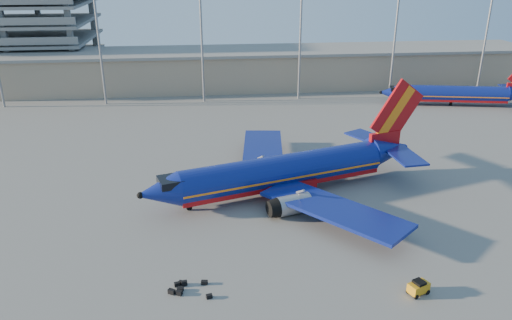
% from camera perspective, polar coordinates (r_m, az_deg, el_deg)
% --- Properties ---
extents(ground, '(220.00, 220.00, 0.00)m').
position_cam_1_polar(ground, '(62.55, -0.82, -4.26)').
color(ground, slate).
rests_on(ground, ground).
extents(terminal_building, '(122.00, 16.00, 8.50)m').
position_cam_1_polar(terminal_building, '(117.20, 1.37, 10.53)').
color(terminal_building, gray).
rests_on(terminal_building, ground).
extents(light_mast_row, '(101.60, 1.60, 28.65)m').
position_cam_1_polar(light_mast_row, '(102.84, -0.53, 16.38)').
color(light_mast_row, gray).
rests_on(light_mast_row, ground).
extents(aircraft_main, '(37.87, 35.86, 13.19)m').
position_cam_1_polar(aircraft_main, '(63.04, 3.77, -1.27)').
color(aircraft_main, navy).
rests_on(aircraft_main, ground).
extents(aircraft_second, '(30.76, 12.81, 10.51)m').
position_cam_1_polar(aircraft_second, '(108.99, 21.91, 7.04)').
color(aircraft_second, navy).
rests_on(aircraft_second, ground).
extents(baggage_tug, '(2.15, 1.77, 1.34)m').
position_cam_1_polar(baggage_tug, '(47.79, 18.09, -13.65)').
color(baggage_tug, orange).
rests_on(baggage_tug, ground).
extents(luggage_pile, '(3.98, 2.66, 0.49)m').
position_cam_1_polar(luggage_pile, '(46.75, -8.08, -14.27)').
color(luggage_pile, black).
rests_on(luggage_pile, ground).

